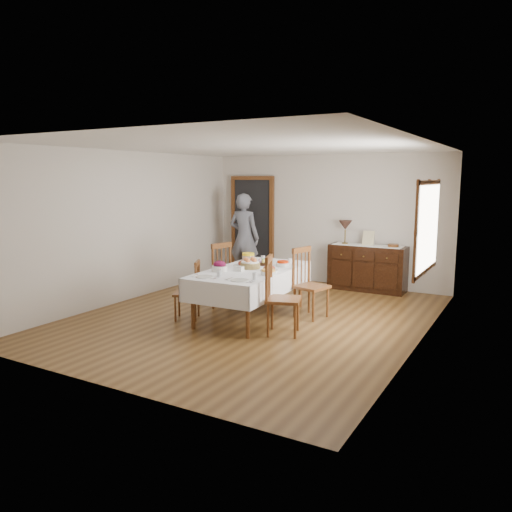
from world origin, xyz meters
The scene contains 26 objects.
ground centered at (0.00, 0.00, 0.00)m, with size 6.00×6.00×0.00m, color brown.
room_shell centered at (-0.15, 0.42, 1.64)m, with size 5.02×6.02×2.65m.
dining_table centered at (-0.03, 0.00, 0.67)m, with size 1.21×2.24×0.76m.
chair_left_near centered at (-0.80, -0.54, 0.45)m, with size 0.50×0.50×0.90m.
chair_left_far centered at (-0.91, 0.34, 0.55)m, with size 0.55×0.55×1.08m.
chair_right_near centered at (0.72, -0.53, 0.55)m, with size 0.58×0.58×1.09m.
chair_right_far centered at (0.72, 0.47, 0.55)m, with size 0.55×0.55×1.08m.
sideboard centered at (0.97, 2.72, 0.44)m, with size 1.45×0.53×0.87m.
person centered at (-1.54, 2.32, 0.97)m, with size 0.61×0.39×1.95m, color slate.
bread_basket centered at (-0.08, 0.06, 0.82)m, with size 0.30×0.30×0.17m.
egg_basket centered at (-0.05, 0.42, 0.79)m, with size 0.24×0.24×0.10m.
ham_platter_a centered at (-0.27, 0.19, 0.79)m, with size 0.33×0.33×0.11m.
ham_platter_b centered at (0.28, 0.00, 0.79)m, with size 0.28×0.28×0.11m.
beet_bowl centered at (-0.36, -0.38, 0.83)m, with size 0.24×0.24×0.16m.
carrot_bowl centered at (0.27, 0.48, 0.80)m, with size 0.21×0.21×0.08m.
pineapple_bowl centered at (-0.43, 0.60, 0.83)m, with size 0.21×0.21×0.14m.
casserole_dish centered at (0.41, -0.27, 0.80)m, with size 0.22×0.22×0.08m.
butter_dish centered at (-0.12, -0.22, 0.79)m, with size 0.14×0.10×0.07m.
setting_left centered at (-0.25, -0.81, 0.78)m, with size 0.42×0.31×0.10m.
setting_right centered at (0.31, -0.77, 0.78)m, with size 0.42×0.31×0.10m.
glass_far_a centered at (-0.18, 0.65, 0.81)m, with size 0.07×0.07×0.11m.
glass_far_b centered at (0.28, 0.72, 0.80)m, with size 0.07×0.07×0.09m.
runner centered at (0.97, 2.69, 0.87)m, with size 1.30×0.35×0.01m.
table_lamp centered at (0.52, 2.69, 1.22)m, with size 0.26×0.26×0.46m.
picture_frame centered at (0.98, 2.69, 1.01)m, with size 0.22×0.08×0.28m.
deco_bowl centered at (1.45, 2.70, 0.90)m, with size 0.20×0.20×0.06m.
Camera 1 is at (3.73, -6.49, 2.14)m, focal length 35.00 mm.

